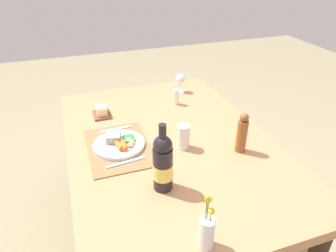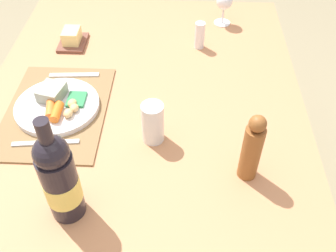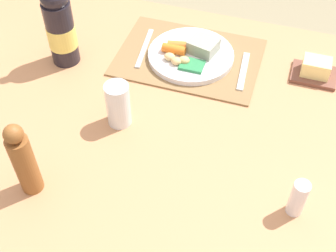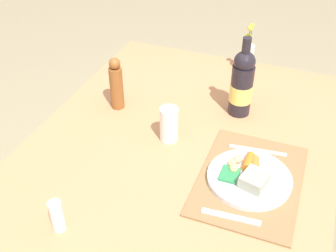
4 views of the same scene
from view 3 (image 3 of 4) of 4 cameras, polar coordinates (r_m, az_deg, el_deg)
ground_plane at (r=1.82m, az=-1.16°, el=-14.30°), size 8.00×8.00×0.00m
dining_table at (r=1.30m, az=-1.58°, el=-1.08°), size 1.52×1.04×0.72m
placemat at (r=1.42m, az=2.63°, el=8.65°), size 0.43×0.31×0.01m
dinner_plate at (r=1.40m, az=2.93°, el=9.08°), size 0.26×0.26×0.06m
fork at (r=1.38m, az=9.47°, el=6.85°), size 0.03×0.17×0.00m
knife at (r=1.44m, az=-2.97°, el=9.79°), size 0.04×0.19×0.00m
butter_dish at (r=1.40m, az=18.02°, el=6.71°), size 0.13×0.10×0.06m
wine_bottle at (r=1.37m, az=-13.47°, el=12.24°), size 0.08×0.08×0.31m
salt_shaker at (r=1.05m, az=16.03°, el=-8.74°), size 0.04×0.04×0.10m
pepper_mill at (r=1.06m, az=-17.73°, el=-4.14°), size 0.05×0.05×0.21m
water_tumbler at (r=1.19m, az=-6.26°, el=2.43°), size 0.06×0.06×0.13m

